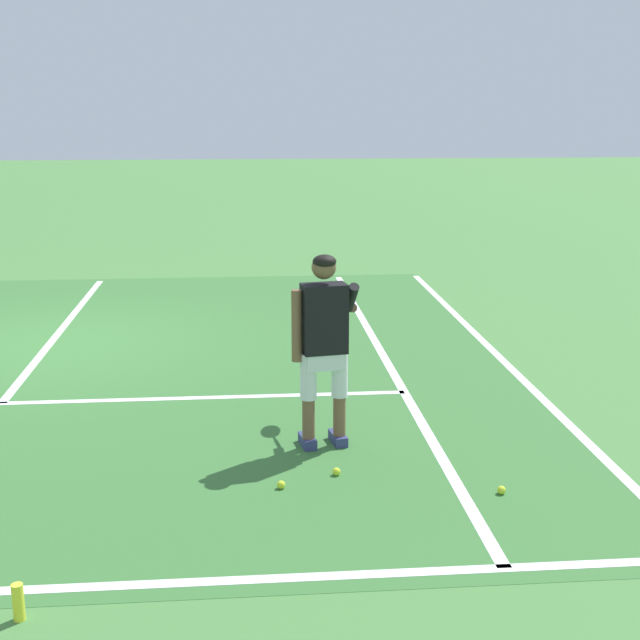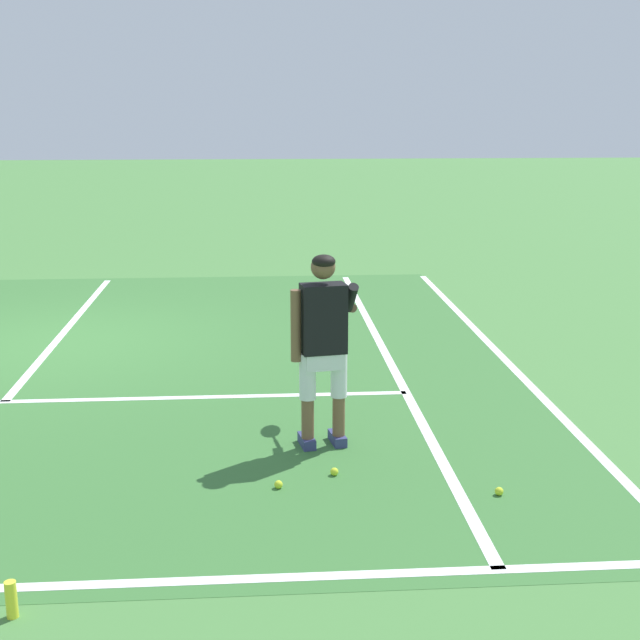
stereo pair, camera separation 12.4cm
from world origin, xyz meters
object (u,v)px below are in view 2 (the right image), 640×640
at_px(tennis_player, 323,337).
at_px(water_bottle, 11,599).
at_px(tennis_ball_mid_court, 278,485).
at_px(tennis_ball_by_baseline, 334,472).
at_px(tennis_ball_near_feet, 499,491).

height_order(tennis_player, water_bottle, tennis_player).
relative_size(tennis_player, water_bottle, 7.47).
bearing_deg(tennis_ball_mid_court, tennis_ball_by_baseline, 25.23).
height_order(tennis_ball_by_baseline, tennis_ball_mid_court, same).
relative_size(tennis_ball_by_baseline, tennis_ball_mid_court, 1.00).
bearing_deg(tennis_ball_by_baseline, tennis_ball_near_feet, -20.55).
relative_size(tennis_ball_near_feet, tennis_ball_mid_court, 1.00).
bearing_deg(tennis_ball_by_baseline, tennis_ball_mid_court, -154.77).
bearing_deg(tennis_ball_near_feet, tennis_ball_mid_court, 171.72).
xyz_separation_m(tennis_ball_near_feet, tennis_ball_by_baseline, (-1.24, 0.46, 0.00)).
bearing_deg(tennis_ball_mid_court, tennis_player, 64.70).
xyz_separation_m(tennis_player, tennis_ball_near_feet, (1.27, -1.13, -0.96)).
height_order(tennis_ball_near_feet, tennis_ball_by_baseline, same).
relative_size(tennis_player, tennis_ball_near_feet, 25.95).
bearing_deg(tennis_ball_near_feet, tennis_ball_by_baseline, 159.45).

